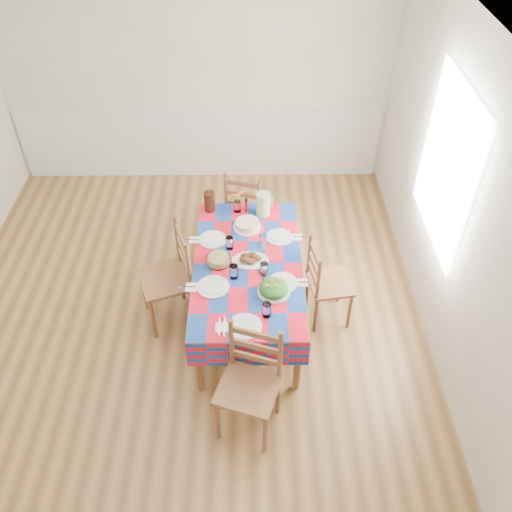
{
  "coord_description": "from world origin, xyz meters",
  "views": [
    {
      "loc": [
        0.63,
        -3.46,
        3.92
      ],
      "look_at": [
        0.67,
        0.02,
        0.78
      ],
      "focal_mm": 38.0,
      "sensor_mm": 36.0,
      "label": 1
    }
  ],
  "objects_px": {
    "green_pitcher": "(263,204)",
    "chair_left": "(170,278)",
    "dining_table": "(248,269)",
    "chair_near": "(250,384)",
    "tea_pitcher": "(209,201)",
    "meat_platter": "(250,259)",
    "chair_right": "(326,283)",
    "chair_far": "(247,207)"
  },
  "relations": [
    {
      "from": "meat_platter",
      "to": "chair_left",
      "type": "bearing_deg",
      "value": -179.45
    },
    {
      "from": "dining_table",
      "to": "chair_left",
      "type": "relative_size",
      "value": 1.75
    },
    {
      "from": "meat_platter",
      "to": "tea_pitcher",
      "type": "relative_size",
      "value": 1.56
    },
    {
      "from": "dining_table",
      "to": "chair_left",
      "type": "bearing_deg",
      "value": 178.71
    },
    {
      "from": "chair_left",
      "to": "chair_right",
      "type": "xyz_separation_m",
      "value": [
        1.41,
        -0.02,
        -0.06
      ]
    },
    {
      "from": "green_pitcher",
      "to": "tea_pitcher",
      "type": "xyz_separation_m",
      "value": [
        -0.52,
        0.07,
        -0.01
      ]
    },
    {
      "from": "meat_platter",
      "to": "chair_left",
      "type": "relative_size",
      "value": 0.32
    },
    {
      "from": "chair_near",
      "to": "chair_far",
      "type": "bearing_deg",
      "value": 108.94
    },
    {
      "from": "tea_pitcher",
      "to": "chair_left",
      "type": "xyz_separation_m",
      "value": [
        -0.33,
        -0.76,
        -0.3
      ]
    },
    {
      "from": "chair_near",
      "to": "chair_right",
      "type": "distance_m",
      "value": 1.31
    },
    {
      "from": "chair_left",
      "to": "chair_right",
      "type": "distance_m",
      "value": 1.41
    },
    {
      "from": "dining_table",
      "to": "chair_left",
      "type": "xyz_separation_m",
      "value": [
        -0.7,
        0.02,
        -0.12
      ]
    },
    {
      "from": "dining_table",
      "to": "green_pitcher",
      "type": "bearing_deg",
      "value": 77.99
    },
    {
      "from": "chair_near",
      "to": "chair_left",
      "type": "xyz_separation_m",
      "value": [
        -0.72,
        1.13,
        0.01
      ]
    },
    {
      "from": "tea_pitcher",
      "to": "chair_far",
      "type": "height_order",
      "value": "chair_far"
    },
    {
      "from": "green_pitcher",
      "to": "chair_left",
      "type": "xyz_separation_m",
      "value": [
        -0.86,
        -0.69,
        -0.31
      ]
    },
    {
      "from": "meat_platter",
      "to": "chair_left",
      "type": "height_order",
      "value": "chair_left"
    },
    {
      "from": "meat_platter",
      "to": "green_pitcher",
      "type": "xyz_separation_m",
      "value": [
        0.13,
        0.68,
        0.09
      ]
    },
    {
      "from": "chair_near",
      "to": "tea_pitcher",
      "type": "bearing_deg",
      "value": 119.8
    },
    {
      "from": "green_pitcher",
      "to": "chair_left",
      "type": "relative_size",
      "value": 0.23
    },
    {
      "from": "chair_near",
      "to": "dining_table",
      "type": "bearing_deg",
      "value": 108.98
    },
    {
      "from": "meat_platter",
      "to": "tea_pitcher",
      "type": "xyz_separation_m",
      "value": [
        -0.39,
        0.75,
        0.08
      ]
    },
    {
      "from": "chair_near",
      "to": "chair_far",
      "type": "xyz_separation_m",
      "value": [
        -0.03,
        2.24,
        -0.03
      ]
    },
    {
      "from": "chair_left",
      "to": "meat_platter",
      "type": "bearing_deg",
      "value": 70.87
    },
    {
      "from": "meat_platter",
      "to": "chair_near",
      "type": "relative_size",
      "value": 0.33
    },
    {
      "from": "tea_pitcher",
      "to": "green_pitcher",
      "type": "bearing_deg",
      "value": -7.31
    },
    {
      "from": "tea_pitcher",
      "to": "chair_near",
      "type": "distance_m",
      "value": 1.95
    },
    {
      "from": "green_pitcher",
      "to": "chair_near",
      "type": "relative_size",
      "value": 0.23
    },
    {
      "from": "chair_near",
      "to": "chair_left",
      "type": "relative_size",
      "value": 0.97
    },
    {
      "from": "dining_table",
      "to": "tea_pitcher",
      "type": "relative_size",
      "value": 8.51
    },
    {
      "from": "meat_platter",
      "to": "green_pitcher",
      "type": "bearing_deg",
      "value": 79.19
    },
    {
      "from": "dining_table",
      "to": "green_pitcher",
      "type": "distance_m",
      "value": 0.75
    },
    {
      "from": "green_pitcher",
      "to": "chair_right",
      "type": "height_order",
      "value": "green_pitcher"
    },
    {
      "from": "dining_table",
      "to": "tea_pitcher",
      "type": "xyz_separation_m",
      "value": [
        -0.37,
        0.77,
        0.18
      ]
    },
    {
      "from": "meat_platter",
      "to": "chair_near",
      "type": "xyz_separation_m",
      "value": [
        -0.01,
        -1.14,
        -0.23
      ]
    },
    {
      "from": "chair_left",
      "to": "tea_pitcher",
      "type": "bearing_deg",
      "value": 136.63
    },
    {
      "from": "dining_table",
      "to": "chair_left",
      "type": "distance_m",
      "value": 0.71
    },
    {
      "from": "chair_near",
      "to": "chair_far",
      "type": "relative_size",
      "value": 1.06
    },
    {
      "from": "dining_table",
      "to": "tea_pitcher",
      "type": "height_order",
      "value": "tea_pitcher"
    },
    {
      "from": "green_pitcher",
      "to": "meat_platter",
      "type": "bearing_deg",
      "value": -100.81
    },
    {
      "from": "tea_pitcher",
      "to": "chair_far",
      "type": "relative_size",
      "value": 0.22
    },
    {
      "from": "dining_table",
      "to": "chair_near",
      "type": "xyz_separation_m",
      "value": [
        0.01,
        -1.12,
        -0.13
      ]
    }
  ]
}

